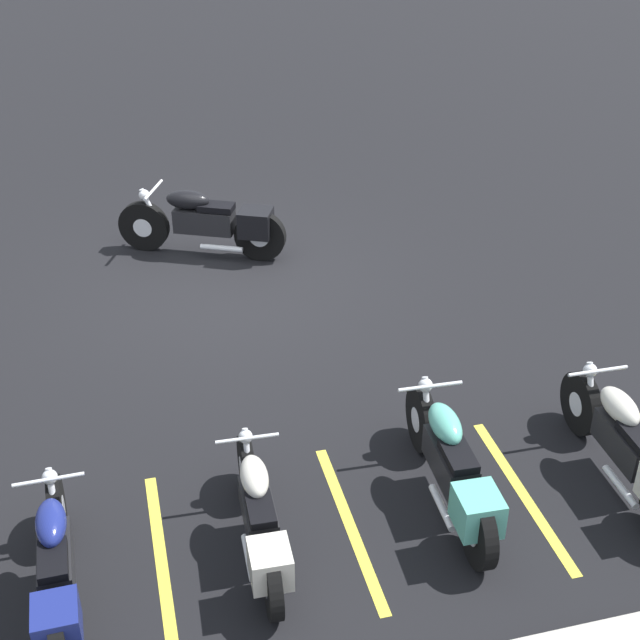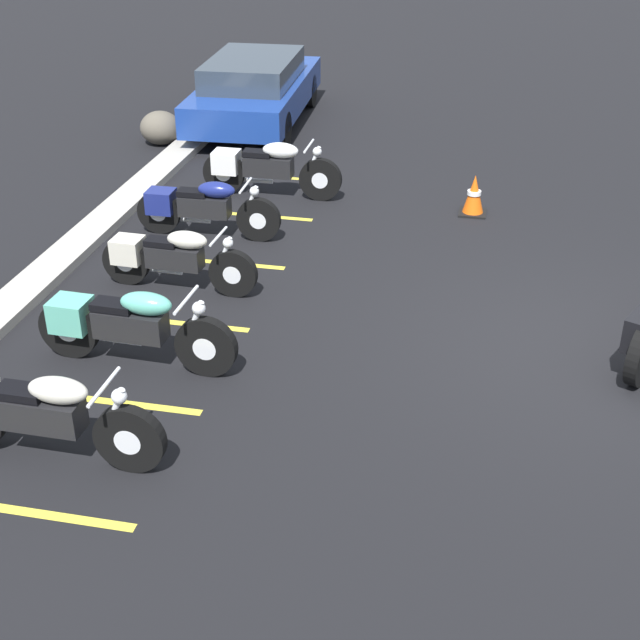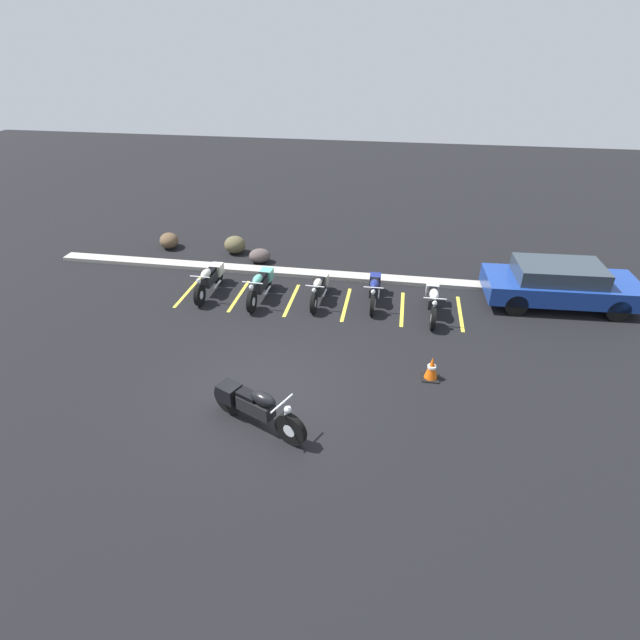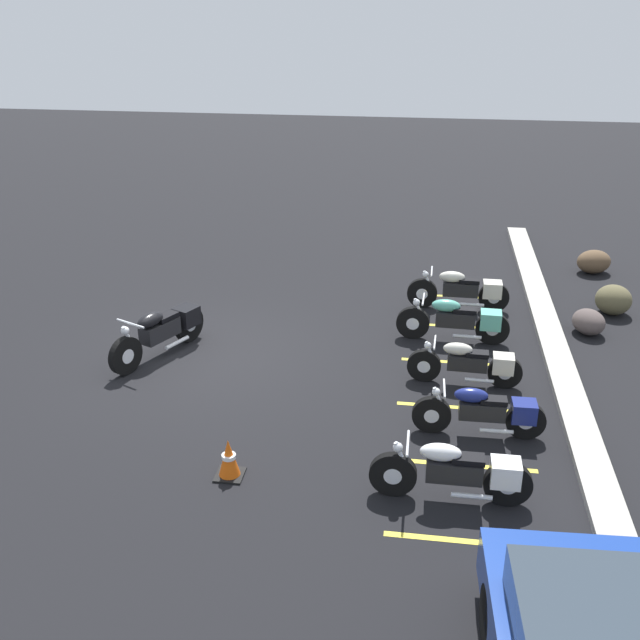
{
  "view_description": "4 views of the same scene",
  "coord_description": "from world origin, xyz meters",
  "px_view_note": "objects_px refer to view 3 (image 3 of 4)",
  "views": [
    {
      "loc": [
        1.3,
        10.13,
        5.64
      ],
      "look_at": [
        -0.81,
        1.78,
        0.41
      ],
      "focal_mm": 50.0,
      "sensor_mm": 36.0,
      "label": 1
    },
    {
      "loc": [
        -8.74,
        0.93,
        4.92
      ],
      "look_at": [
        -0.85,
        2.61,
        0.5
      ],
      "focal_mm": 50.0,
      "sensor_mm": 36.0,
      "label": 2
    },
    {
      "loc": [
        2.69,
        -8.45,
        7.07
      ],
      "look_at": [
        0.92,
        2.09,
        0.85
      ],
      "focal_mm": 28.0,
      "sensor_mm": 36.0,
      "label": 3
    },
    {
      "loc": [
        12.23,
        3.83,
        6.29
      ],
      "look_at": [
        0.0,
        2.04,
        0.87
      ],
      "focal_mm": 42.0,
      "sensor_mm": 36.0,
      "label": 4
    }
  ],
  "objects_px": {
    "parked_bike_2": "(319,287)",
    "landscape_rock_3": "(235,245)",
    "parked_bike_1": "(261,284)",
    "car_blue": "(560,284)",
    "landscape_rock_1": "(169,241)",
    "parked_bike_4": "(433,299)",
    "landscape_rock_0": "(497,273)",
    "landscape_rock_2": "(260,256)",
    "motorcycle_black_featured": "(253,406)",
    "traffic_cone": "(432,368)",
    "parked_bike_0": "(210,278)",
    "parked_bike_3": "(374,289)"
  },
  "relations": [
    {
      "from": "parked_bike_4",
      "to": "landscape_rock_0",
      "type": "relative_size",
      "value": 2.99
    },
    {
      "from": "car_blue",
      "to": "landscape_rock_3",
      "type": "relative_size",
      "value": 5.7
    },
    {
      "from": "parked_bike_1",
      "to": "traffic_cone",
      "type": "bearing_deg",
      "value": 58.78
    },
    {
      "from": "parked_bike_4",
      "to": "parked_bike_0",
      "type": "bearing_deg",
      "value": -92.16
    },
    {
      "from": "parked_bike_2",
      "to": "landscape_rock_3",
      "type": "height_order",
      "value": "parked_bike_2"
    },
    {
      "from": "parked_bike_4",
      "to": "landscape_rock_1",
      "type": "bearing_deg",
      "value": -110.01
    },
    {
      "from": "landscape_rock_0",
      "to": "landscape_rock_3",
      "type": "relative_size",
      "value": 0.94
    },
    {
      "from": "parked_bike_0",
      "to": "landscape_rock_1",
      "type": "height_order",
      "value": "parked_bike_0"
    },
    {
      "from": "motorcycle_black_featured",
      "to": "parked_bike_4",
      "type": "relative_size",
      "value": 1.01
    },
    {
      "from": "parked_bike_0",
      "to": "parked_bike_4",
      "type": "xyz_separation_m",
      "value": [
        6.74,
        -0.25,
        -0.0
      ]
    },
    {
      "from": "parked_bike_2",
      "to": "landscape_rock_3",
      "type": "relative_size",
      "value": 2.58
    },
    {
      "from": "parked_bike_3",
      "to": "landscape_rock_1",
      "type": "distance_m",
      "value": 8.43
    },
    {
      "from": "motorcycle_black_featured",
      "to": "landscape_rock_3",
      "type": "height_order",
      "value": "motorcycle_black_featured"
    },
    {
      "from": "landscape_rock_3",
      "to": "traffic_cone",
      "type": "distance_m",
      "value": 9.52
    },
    {
      "from": "motorcycle_black_featured",
      "to": "landscape_rock_0",
      "type": "xyz_separation_m",
      "value": [
        5.83,
        7.89,
        -0.2
      ]
    },
    {
      "from": "landscape_rock_1",
      "to": "landscape_rock_3",
      "type": "distance_m",
      "value": 2.59
    },
    {
      "from": "motorcycle_black_featured",
      "to": "parked_bike_2",
      "type": "xyz_separation_m",
      "value": [
        0.4,
        5.67,
        -0.08
      ]
    },
    {
      "from": "parked_bike_4",
      "to": "landscape_rock_3",
      "type": "relative_size",
      "value": 2.82
    },
    {
      "from": "parked_bike_1",
      "to": "motorcycle_black_featured",
      "type": "bearing_deg",
      "value": 16.06
    },
    {
      "from": "parked_bike_1",
      "to": "landscape_rock_3",
      "type": "height_order",
      "value": "parked_bike_1"
    },
    {
      "from": "landscape_rock_0",
      "to": "motorcycle_black_featured",
      "type": "bearing_deg",
      "value": -126.47
    },
    {
      "from": "landscape_rock_2",
      "to": "motorcycle_black_featured",
      "type": "bearing_deg",
      "value": -75.27
    },
    {
      "from": "parked_bike_3",
      "to": "traffic_cone",
      "type": "height_order",
      "value": "parked_bike_3"
    },
    {
      "from": "landscape_rock_0",
      "to": "landscape_rock_3",
      "type": "xyz_separation_m",
      "value": [
        -9.08,
        0.91,
        0.02
      ]
    },
    {
      "from": "parked_bike_2",
      "to": "landscape_rock_2",
      "type": "distance_m",
      "value": 3.51
    },
    {
      "from": "motorcycle_black_featured",
      "to": "traffic_cone",
      "type": "xyz_separation_m",
      "value": [
        3.63,
        2.22,
        -0.22
      ]
    },
    {
      "from": "parked_bike_3",
      "to": "landscape_rock_0",
      "type": "height_order",
      "value": "parked_bike_3"
    },
    {
      "from": "parked_bike_3",
      "to": "traffic_cone",
      "type": "bearing_deg",
      "value": 22.95
    },
    {
      "from": "parked_bike_4",
      "to": "landscape_rock_0",
      "type": "xyz_separation_m",
      "value": [
        2.11,
        2.5,
        -0.16
      ]
    },
    {
      "from": "landscape_rock_0",
      "to": "landscape_rock_2",
      "type": "distance_m",
      "value": 7.97
    },
    {
      "from": "landscape_rock_3",
      "to": "parked_bike_2",
      "type": "bearing_deg",
      "value": -40.59
    },
    {
      "from": "landscape_rock_2",
      "to": "traffic_cone",
      "type": "bearing_deg",
      "value": -45.63
    },
    {
      "from": "landscape_rock_0",
      "to": "landscape_rock_2",
      "type": "bearing_deg",
      "value": 178.44
    },
    {
      "from": "parked_bike_0",
      "to": "landscape_rock_1",
      "type": "relative_size",
      "value": 2.58
    },
    {
      "from": "parked_bike_1",
      "to": "car_blue",
      "type": "bearing_deg",
      "value": 99.05
    },
    {
      "from": "parked_bike_4",
      "to": "parked_bike_1",
      "type": "bearing_deg",
      "value": -91.28
    },
    {
      "from": "parked_bike_3",
      "to": "parked_bike_4",
      "type": "height_order",
      "value": "parked_bike_4"
    },
    {
      "from": "car_blue",
      "to": "parked_bike_0",
      "type": "bearing_deg",
      "value": -177.73
    },
    {
      "from": "parked_bike_3",
      "to": "parked_bike_4",
      "type": "relative_size",
      "value": 0.94
    },
    {
      "from": "landscape_rock_3",
      "to": "motorcycle_black_featured",
      "type": "bearing_deg",
      "value": -69.72
    },
    {
      "from": "landscape_rock_0",
      "to": "parked_bike_3",
      "type": "bearing_deg",
      "value": -151.71
    },
    {
      "from": "parked_bike_3",
      "to": "parked_bike_4",
      "type": "distance_m",
      "value": 1.75
    },
    {
      "from": "car_blue",
      "to": "parked_bike_2",
      "type": "bearing_deg",
      "value": -175.5
    },
    {
      "from": "parked_bike_3",
      "to": "landscape_rock_3",
      "type": "distance_m",
      "value": 6.05
    },
    {
      "from": "parked_bike_3",
      "to": "car_blue",
      "type": "relative_size",
      "value": 0.46
    },
    {
      "from": "parked_bike_1",
      "to": "car_blue",
      "type": "xyz_separation_m",
      "value": [
        8.73,
        1.06,
        0.22
      ]
    },
    {
      "from": "parked_bike_2",
      "to": "parked_bike_4",
      "type": "relative_size",
      "value": 0.91
    },
    {
      "from": "motorcycle_black_featured",
      "to": "parked_bike_2",
      "type": "height_order",
      "value": "motorcycle_black_featured"
    },
    {
      "from": "parked_bike_0",
      "to": "traffic_cone",
      "type": "bearing_deg",
      "value": 63.4
    },
    {
      "from": "landscape_rock_1",
      "to": "landscape_rock_0",
      "type": "bearing_deg",
      "value": -4.81
    }
  ]
}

